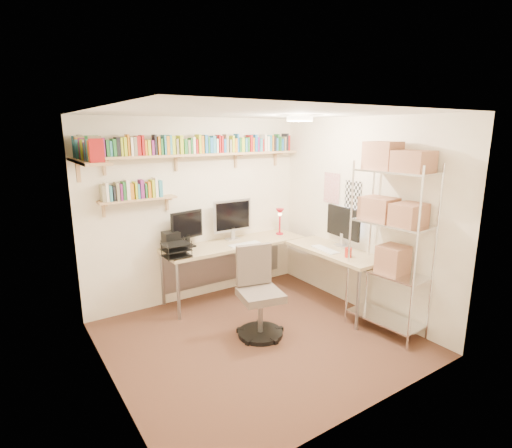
{
  "coord_description": "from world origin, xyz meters",
  "views": [
    {
      "loc": [
        -2.33,
        -3.44,
        2.33
      ],
      "look_at": [
        0.33,
        0.55,
        1.2
      ],
      "focal_mm": 28.0,
      "sensor_mm": 36.0,
      "label": 1
    }
  ],
  "objects": [
    {
      "name": "wall_shelves",
      "position": [
        -0.42,
        1.3,
        2.02
      ],
      "size": [
        3.12,
        1.09,
        0.8
      ],
      "color": "tan",
      "rests_on": "ground"
    },
    {
      "name": "ground",
      "position": [
        0.0,
        0.0,
        0.0
      ],
      "size": [
        3.2,
        3.2,
        0.0
      ],
      "primitive_type": "plane",
      "color": "#492F1F",
      "rests_on": "ground"
    },
    {
      "name": "wire_rack",
      "position": [
        1.36,
        -0.66,
        1.48
      ],
      "size": [
        0.5,
        0.9,
        2.21
      ],
      "rotation": [
        0.0,
        0.0,
        0.09
      ],
      "color": "silver",
      "rests_on": "ground"
    },
    {
      "name": "corner_desk",
      "position": [
        0.54,
        0.95,
        0.79
      ],
      "size": [
        2.38,
        2.07,
        1.38
      ],
      "color": "tan",
      "rests_on": "ground"
    },
    {
      "name": "office_chair",
      "position": [
        0.07,
        0.11,
        0.44
      ],
      "size": [
        0.56,
        0.57,
        1.04
      ],
      "rotation": [
        0.0,
        0.0,
        -0.21
      ],
      "color": "black",
      "rests_on": "ground"
    },
    {
      "name": "room_shell",
      "position": [
        0.0,
        0.0,
        1.55
      ],
      "size": [
        3.24,
        3.04,
        2.52
      ],
      "color": "beige",
      "rests_on": "ground"
    }
  ]
}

